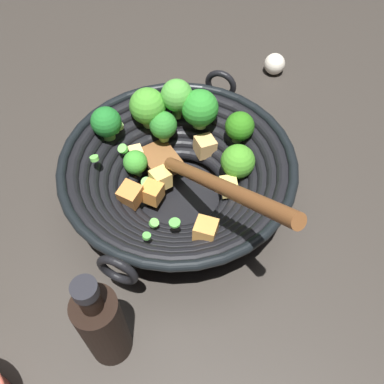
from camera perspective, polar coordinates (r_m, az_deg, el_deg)
The scene contains 4 objects.
ground_plane at distance 0.66m, azimuth -1.75°, elevation -0.70°, with size 4.00×4.00×0.00m, color #332D28.
wok at distance 0.62m, azimuth -1.85°, elevation 3.06°, with size 0.39×0.34×0.23m.
soy_sauce_bottle at distance 0.50m, azimuth -12.01°, elevation -17.27°, with size 0.05×0.05×0.18m.
garlic_bulb at distance 0.89m, azimuth 11.12°, elevation 16.66°, with size 0.04×0.04×0.04m, color silver.
Camera 1 is at (0.37, -0.12, 0.54)m, focal length 39.37 mm.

